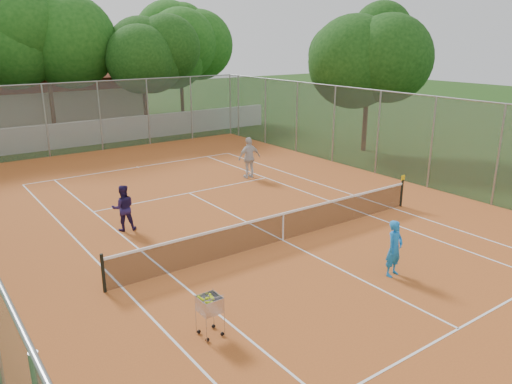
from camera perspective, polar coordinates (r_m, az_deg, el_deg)
ground at (r=16.41m, az=3.08°, el=-5.60°), size 120.00×120.00×0.00m
court_pad at (r=16.41m, az=3.08°, el=-5.57°), size 18.00×34.00×0.02m
court_lines at (r=16.40m, az=3.08°, el=-5.53°), size 10.98×23.78×0.01m
tennis_net at (r=16.22m, az=3.10°, el=-3.94°), size 11.88×0.10×0.98m
perimeter_fence at (r=15.75m, az=3.19°, el=1.12°), size 18.00×34.00×4.00m
boundary_wall at (r=32.68m, az=-18.36°, el=6.46°), size 26.00×0.30×1.50m
clubhouse at (r=41.65m, az=-25.54°, el=9.84°), size 16.40×9.00×4.40m
tropical_trees at (r=35.10m, az=-20.59°, el=13.94°), size 29.00×19.00×10.00m
player_near at (r=14.30m, az=15.54°, el=-6.23°), size 0.63×0.46×1.60m
player_far_left at (r=17.56m, az=-14.92°, el=-1.77°), size 0.92×0.80×1.60m
player_far_right at (r=23.41m, az=-0.77°, el=3.95°), size 1.17×0.57×1.94m
ball_hopper at (r=11.33m, az=-5.29°, el=-13.76°), size 0.63×0.63×1.04m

